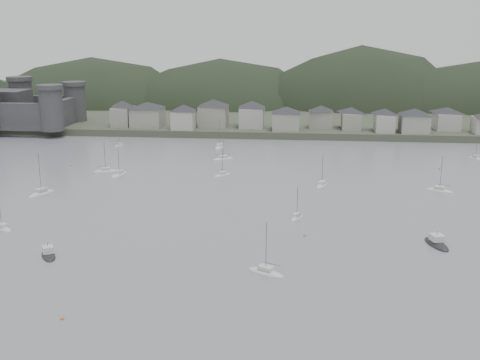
# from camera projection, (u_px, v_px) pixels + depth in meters

# --- Properties ---
(ground) EXTENTS (900.00, 900.00, 0.00)m
(ground) POSITION_uv_depth(u_px,v_px,m) (190.00, 338.00, 89.98)
(ground) COLOR slate
(ground) RESTS_ON ground
(far_shore_land) EXTENTS (900.00, 250.00, 3.00)m
(far_shore_land) POSITION_uv_depth(u_px,v_px,m) (275.00, 102.00, 374.00)
(far_shore_land) COLOR #383D2D
(far_shore_land) RESTS_ON ground
(forested_ridge) EXTENTS (851.55, 103.94, 102.57)m
(forested_ridge) POSITION_uv_depth(u_px,v_px,m) (281.00, 128.00, 352.00)
(forested_ridge) COLOR black
(forested_ridge) RESTS_ON ground
(castle) EXTENTS (66.00, 43.00, 20.00)m
(castle) POSITION_uv_depth(u_px,v_px,m) (6.00, 108.00, 272.44)
(castle) COLOR #343437
(castle) RESTS_ON far_shore_land
(waterfront_town) EXTENTS (451.48, 28.46, 12.92)m
(waterfront_town) POSITION_uv_depth(u_px,v_px,m) (379.00, 117.00, 259.60)
(waterfront_town) COLOR gray
(waterfront_town) RESTS_ON far_shore_land
(moored_fleet) EXTENTS (233.88, 178.02, 13.20)m
(moored_fleet) POSITION_uv_depth(u_px,v_px,m) (203.00, 200.00, 162.55)
(moored_fleet) COLOR silver
(moored_fleet) RESTS_ON ground
(motor_launch_near) EXTENTS (5.62, 9.68, 4.16)m
(motor_launch_near) POSITION_uv_depth(u_px,v_px,m) (436.00, 244.00, 128.98)
(motor_launch_near) COLOR black
(motor_launch_near) RESTS_ON ground
(motor_launch_far) EXTENTS (6.03, 7.77, 3.78)m
(motor_launch_far) POSITION_uv_depth(u_px,v_px,m) (48.00, 255.00, 122.50)
(motor_launch_far) COLOR black
(motor_launch_far) RESTS_ON ground
(mooring_buoys) EXTENTS (127.19, 137.04, 0.70)m
(mooring_buoys) POSITION_uv_depth(u_px,v_px,m) (243.00, 226.00, 141.32)
(mooring_buoys) COLOR #C76F42
(mooring_buoys) RESTS_ON ground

